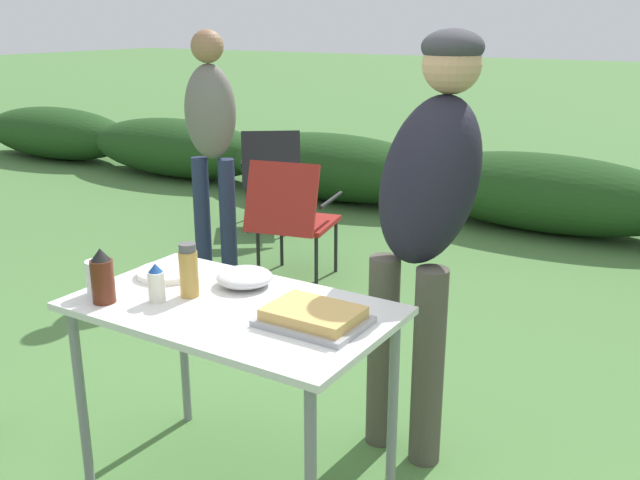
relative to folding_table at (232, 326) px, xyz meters
name	(u,v)px	position (x,y,z in m)	size (l,w,h in m)	color
shrub_hedge	(542,192)	(0.00, 4.04, -0.35)	(14.40, 0.90, 0.63)	#1E4219
folding_table	(232,326)	(0.00, 0.00, 0.00)	(1.10, 0.64, 0.74)	silver
food_tray	(314,317)	(0.32, 0.01, 0.10)	(0.33, 0.24, 0.06)	#9E9EA3
plate_stack	(168,273)	(-0.39, 0.10, 0.09)	(0.23, 0.23, 0.02)	white
mixing_bowl	(245,277)	(-0.08, 0.17, 0.11)	(0.21, 0.21, 0.06)	silver
paper_cup_stack	(98,277)	(-0.46, -0.16, 0.14)	(0.08, 0.08, 0.12)	white
spice_jar	(189,271)	(-0.18, -0.01, 0.17)	(0.07, 0.07, 0.19)	#B2893D
mayo_bottle	(156,283)	(-0.24, -0.11, 0.14)	(0.06, 0.06, 0.14)	silver
bbq_sauce_bottle	(102,277)	(-0.39, -0.21, 0.17)	(0.08, 0.08, 0.19)	#562314
standing_person_in_gray_fleece	(427,200)	(0.42, 0.67, 0.36)	(0.45, 0.55, 1.64)	#4C473D
standing_person_in_navy_coat	(211,129)	(-1.67, 1.90, 0.31)	(0.41, 0.34, 1.61)	#232D4C
camp_chair_green_behind_table	(271,173)	(-1.89, 2.87, -0.20)	(0.72, 0.75, 0.83)	#232328
camp_chair_near_hedge	(292,215)	(-1.03, 1.90, -0.20)	(0.58, 0.68, 0.83)	maroon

